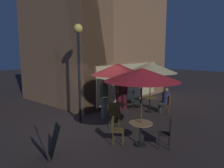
# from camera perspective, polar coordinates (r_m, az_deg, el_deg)

# --- Properties ---
(ground_plane) EXTENTS (60.00, 60.00, 0.00)m
(ground_plane) POSITION_cam_1_polar(r_m,az_deg,el_deg) (8.68, -7.28, -11.50)
(ground_plane) COLOR #302725
(cafe_building) EXTENTS (8.09, 6.15, 9.92)m
(cafe_building) POSITION_cam_1_polar(r_m,az_deg,el_deg) (13.06, -4.37, 17.34)
(cafe_building) COLOR #986B48
(cafe_building) RESTS_ON ground
(street_lamp_near_corner) EXTENTS (0.37, 0.37, 4.11)m
(street_lamp_near_corner) POSITION_cam_1_polar(r_m,az_deg,el_deg) (8.70, -9.11, 9.02)
(street_lamp_near_corner) COLOR black
(street_lamp_near_corner) RESTS_ON ground
(menu_sandwich_board) EXTENTS (0.81, 0.76, 0.94)m
(menu_sandwich_board) POSITION_cam_1_polar(r_m,az_deg,el_deg) (6.38, -17.06, -14.81)
(menu_sandwich_board) COLOR black
(menu_sandwich_board) RESTS_ON ground
(cafe_table_0) EXTENTS (0.67, 0.67, 0.77)m
(cafe_table_0) POSITION_cam_1_polar(r_m,az_deg,el_deg) (9.09, 1.57, -6.92)
(cafe_table_0) COLOR black
(cafe_table_0) RESTS_ON ground
(cafe_table_1) EXTENTS (0.76, 0.76, 0.76)m
(cafe_table_1) POSITION_cam_1_polar(r_m,az_deg,el_deg) (6.89, 7.84, -11.97)
(cafe_table_1) COLOR black
(cafe_table_1) RESTS_ON ground
(cafe_table_2) EXTENTS (0.71, 0.71, 0.75)m
(cafe_table_2) POSITION_cam_1_polar(r_m,az_deg,el_deg) (10.70, 10.28, -4.66)
(cafe_table_2) COLOR black
(cafe_table_2) RESTS_ON ground
(patio_umbrella_0) EXTENTS (2.28, 2.28, 2.52)m
(patio_umbrella_0) POSITION_cam_1_polar(r_m,az_deg,el_deg) (8.78, 1.62, 4.03)
(patio_umbrella_0) COLOR black
(patio_umbrella_0) RESTS_ON ground
(patio_umbrella_1) EXTENTS (2.36, 2.36, 2.51)m
(patio_umbrella_1) POSITION_cam_1_polar(r_m,az_deg,el_deg) (6.48, 8.15, 2.50)
(patio_umbrella_1) COLOR black
(patio_umbrella_1) RESTS_ON ground
(patio_umbrella_2) EXTENTS (2.59, 2.59, 2.51)m
(patio_umbrella_2) POSITION_cam_1_polar(r_m,az_deg,el_deg) (10.44, 10.54, 4.46)
(patio_umbrella_2) COLOR black
(patio_umbrella_2) RESTS_ON ground
(cafe_chair_0) EXTENTS (0.60, 0.60, 0.98)m
(cafe_chair_0) POSITION_cam_1_polar(r_m,az_deg,el_deg) (8.31, 0.70, -8.13)
(cafe_chair_0) COLOR #4E421A
(cafe_chair_0) RESTS_ON ground
(cafe_chair_1) EXTENTS (0.54, 0.54, 0.89)m
(cafe_chair_1) POSITION_cam_1_polar(r_m,az_deg,el_deg) (6.94, 1.00, -11.92)
(cafe_chair_1) COLOR #4E3E20
(cafe_chair_1) RESTS_ON ground
(cafe_chair_2) EXTENTS (0.53, 0.53, 0.93)m
(cafe_chair_2) POSITION_cam_1_polar(r_m,az_deg,el_deg) (6.87, 14.92, -12.38)
(cafe_chair_2) COLOR black
(cafe_chair_2) RESTS_ON ground
(cafe_chair_3) EXTENTS (0.51, 0.51, 0.94)m
(cafe_chair_3) POSITION_cam_1_polar(r_m,az_deg,el_deg) (10.53, 15.00, -4.91)
(cafe_chair_3) COLOR #4F3A1D
(cafe_chair_3) RESTS_ON ground
(cafe_chair_4) EXTENTS (0.53, 0.53, 0.98)m
(cafe_chair_4) POSITION_cam_1_polar(r_m,az_deg,el_deg) (10.88, 6.17, -4.09)
(cafe_chair_4) COLOR black
(cafe_chair_4) RESTS_ON ground
(patron_seated_0) EXTENTS (0.45, 0.54, 1.28)m
(patron_seated_0) POSITION_cam_1_polar(r_m,az_deg,el_deg) (10.51, 14.29, -3.99)
(patron_seated_0) COLOR #2F403C
(patron_seated_0) RESTS_ON ground
(patron_standing_1) EXTENTS (0.36, 0.36, 1.76)m
(patron_standing_1) POSITION_cam_1_polar(r_m,az_deg,el_deg) (9.56, -2.15, -3.99)
(patron_standing_1) COLOR slate
(patron_standing_1) RESTS_ON ground
(patron_standing_2) EXTENTS (0.33, 0.33, 1.75)m
(patron_standing_2) POSITION_cam_1_polar(r_m,az_deg,el_deg) (10.33, 1.86, -3.04)
(patron_standing_2) COLOR #501020
(patron_standing_2) RESTS_ON ground
(patron_standing_3) EXTENTS (0.34, 0.34, 1.69)m
(patron_standing_3) POSITION_cam_1_polar(r_m,az_deg,el_deg) (11.13, 3.42, -2.36)
(patron_standing_3) COLOR #44121C
(patron_standing_3) RESTS_ON ground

